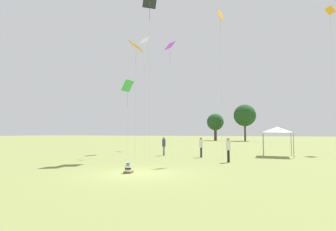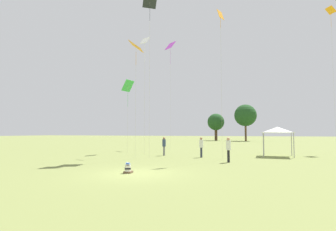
{
  "view_description": "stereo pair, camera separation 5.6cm",
  "coord_description": "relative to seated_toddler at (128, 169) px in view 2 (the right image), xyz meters",
  "views": [
    {
      "loc": [
        6.24,
        -12.83,
        2.2
      ],
      "look_at": [
        -0.15,
        5.53,
        3.46
      ],
      "focal_mm": 28.0,
      "sensor_mm": 36.0,
      "label": 1
    },
    {
      "loc": [
        6.29,
        -12.81,
        2.2
      ],
      "look_at": [
        -0.15,
        5.53,
        3.46
      ],
      "focal_mm": 28.0,
      "sensor_mm": 36.0,
      "label": 2
    }
  ],
  "objects": [
    {
      "name": "person_standing_1",
      "position": [
        -1.88,
        10.75,
        0.83
      ],
      "size": [
        0.46,
        0.46,
        1.77
      ],
      "rotation": [
        0.0,
        0.0,
        0.92
      ],
      "color": "slate",
      "rests_on": "ground"
    },
    {
      "name": "distant_tree_0",
      "position": [
        -4.61,
        59.43,
        4.79
      ],
      "size": [
        4.59,
        4.59,
        7.39
      ],
      "color": "#473323",
      "rests_on": "ground"
    },
    {
      "name": "kite_5",
      "position": [
        3.91,
        8.6,
        11.13
      ],
      "size": [
        0.54,
        0.83,
        12.37
      ],
      "rotation": [
        0.0,
        0.0,
        0.42
      ],
      "color": "orange",
      "rests_on": "ground"
    },
    {
      "name": "seated_toddler",
      "position": [
        0.0,
        0.0,
        0.0
      ],
      "size": [
        0.47,
        0.56,
        0.58
      ],
      "rotation": [
        0.0,
        0.0,
        0.14
      ],
      "color": "brown",
      "rests_on": "ground"
    },
    {
      "name": "kite_4",
      "position": [
        -6.7,
        12.41,
        6.94
      ],
      "size": [
        0.99,
        1.47,
        7.87
      ],
      "rotation": [
        0.0,
        0.0,
        3.72
      ],
      "color": "green",
      "rests_on": "ground"
    },
    {
      "name": "kite_1",
      "position": [
        -2.93,
        6.74,
        9.05
      ],
      "size": [
        1.32,
        1.49,
        9.84
      ],
      "rotation": [
        0.0,
        0.0,
        1.01
      ],
      "color": "orange",
      "rests_on": "ground"
    },
    {
      "name": "kite_3",
      "position": [
        -2.19,
        7.92,
        13.25
      ],
      "size": [
        1.4,
        1.29,
        14.36
      ],
      "rotation": [
        0.0,
        0.0,
        2.99
      ],
      "color": "#1E2328",
      "rests_on": "ground"
    },
    {
      "name": "ground_plane",
      "position": [
        0.52,
        -0.0,
        -0.23
      ],
      "size": [
        300.0,
        300.0,
        0.0
      ],
      "primitive_type": "plane",
      "color": "olive"
    },
    {
      "name": "kite_0",
      "position": [
        -4.05,
        10.99,
        10.82
      ],
      "size": [
        1.02,
        0.79,
        11.92
      ],
      "rotation": [
        0.0,
        0.0,
        5.21
      ],
      "color": "white",
      "rests_on": "ground"
    },
    {
      "name": "person_standing_2",
      "position": [
        1.88,
        10.08,
        0.84
      ],
      "size": [
        0.45,
        0.45,
        1.79
      ],
      "rotation": [
        0.0,
        0.0,
        5.1
      ],
      "color": "#282D42",
      "rests_on": "ground"
    },
    {
      "name": "person_standing_3",
      "position": [
        4.58,
        6.96,
        0.88
      ],
      "size": [
        0.44,
        0.44,
        1.84
      ],
      "rotation": [
        0.0,
        0.0,
        1.21
      ],
      "color": "black",
      "rests_on": "ground"
    },
    {
      "name": "canopy_tent",
      "position": [
        8.34,
        13.39,
        2.18
      ],
      "size": [
        2.82,
        2.82,
        2.71
      ],
      "rotation": [
        0.0,
        0.0,
        -0.03
      ],
      "color": "white",
      "rests_on": "ground"
    },
    {
      "name": "distant_tree_1",
      "position": [
        3.3,
        57.99,
        6.4
      ],
      "size": [
        5.68,
        5.68,
        9.5
      ],
      "color": "brown",
      "rests_on": "ground"
    },
    {
      "name": "kite_2",
      "position": [
        15.28,
        23.14,
        16.11
      ],
      "size": [
        1.18,
        1.25,
        17.5
      ],
      "rotation": [
        0.0,
        0.0,
        1.36
      ],
      "color": "orange",
      "rests_on": "ground"
    },
    {
      "name": "kite_6",
      "position": [
        -4.9,
        21.5,
        13.92
      ],
      "size": [
        1.73,
        1.56,
        15.04
      ],
      "rotation": [
        0.0,
        0.0,
        4.94
      ],
      "color": "#B738C6",
      "rests_on": "ground"
    }
  ]
}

